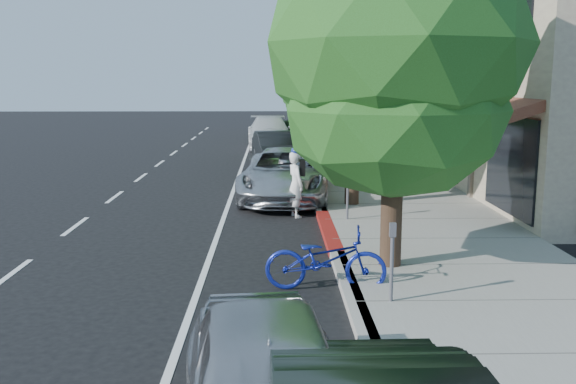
{
  "coord_description": "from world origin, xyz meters",
  "views": [
    {
      "loc": [
        -1.29,
        -13.6,
        3.59
      ],
      "look_at": [
        -1.0,
        -0.88,
        1.35
      ],
      "focal_mm": 40.0,
      "sensor_mm": 36.0,
      "label": 1
    }
  ],
  "objects_px": {
    "street_tree_5": "(307,61)",
    "pedestrian": "(417,151)",
    "street_tree_2": "(333,57)",
    "street_tree_4": "(313,65)",
    "cyclist": "(296,184)",
    "street_tree_1": "(355,24)",
    "street_tree_3": "(321,62)",
    "dark_sedan": "(276,150)",
    "white_pickup": "(270,132)",
    "dark_suv_far": "(286,132)",
    "street_tree_0": "(396,50)",
    "silver_suv": "(285,174)",
    "bicycle": "(326,259)"
  },
  "relations": [
    {
      "from": "street_tree_0",
      "to": "street_tree_5",
      "type": "xyz_separation_m",
      "value": [
        0.0,
        30.0,
        0.62
      ]
    },
    {
      "from": "street_tree_4",
      "to": "street_tree_5",
      "type": "bearing_deg",
      "value": 90.0
    },
    {
      "from": "silver_suv",
      "to": "white_pickup",
      "type": "bearing_deg",
      "value": 96.73
    },
    {
      "from": "street_tree_5",
      "to": "dark_sedan",
      "type": "relative_size",
      "value": 1.69
    },
    {
      "from": "street_tree_0",
      "to": "bicycle",
      "type": "xyz_separation_m",
      "value": [
        -1.3,
        -1.0,
        -3.56
      ]
    },
    {
      "from": "street_tree_3",
      "to": "street_tree_2",
      "type": "bearing_deg",
      "value": -90.0
    },
    {
      "from": "cyclist",
      "to": "dark_sedan",
      "type": "xyz_separation_m",
      "value": [
        -0.47,
        9.51,
        -0.13
      ]
    },
    {
      "from": "street_tree_5",
      "to": "white_pickup",
      "type": "bearing_deg",
      "value": -107.41
    },
    {
      "from": "street_tree_5",
      "to": "pedestrian",
      "type": "distance_m",
      "value": 20.04
    },
    {
      "from": "street_tree_5",
      "to": "silver_suv",
      "type": "distance_m",
      "value": 22.92
    },
    {
      "from": "street_tree_2",
      "to": "silver_suv",
      "type": "bearing_deg",
      "value": -112.06
    },
    {
      "from": "street_tree_0",
      "to": "street_tree_1",
      "type": "distance_m",
      "value": 6.07
    },
    {
      "from": "street_tree_4",
      "to": "cyclist",
      "type": "height_order",
      "value": "street_tree_4"
    },
    {
      "from": "street_tree_4",
      "to": "white_pickup",
      "type": "height_order",
      "value": "street_tree_4"
    },
    {
      "from": "pedestrian",
      "to": "dark_suv_far",
      "type": "bearing_deg",
      "value": -97.96
    },
    {
      "from": "bicycle",
      "to": "dark_sedan",
      "type": "height_order",
      "value": "dark_sedan"
    },
    {
      "from": "street_tree_1",
      "to": "street_tree_4",
      "type": "height_order",
      "value": "street_tree_1"
    },
    {
      "from": "dark_suv_far",
      "to": "street_tree_1",
      "type": "bearing_deg",
      "value": -77.28
    },
    {
      "from": "street_tree_3",
      "to": "dark_sedan",
      "type": "height_order",
      "value": "street_tree_3"
    },
    {
      "from": "silver_suv",
      "to": "dark_suv_far",
      "type": "height_order",
      "value": "silver_suv"
    },
    {
      "from": "street_tree_0",
      "to": "pedestrian",
      "type": "bearing_deg",
      "value": 75.06
    },
    {
      "from": "street_tree_0",
      "to": "street_tree_4",
      "type": "relative_size",
      "value": 0.99
    },
    {
      "from": "street_tree_5",
      "to": "street_tree_4",
      "type": "bearing_deg",
      "value": -90.0
    },
    {
      "from": "street_tree_1",
      "to": "dark_sedan",
      "type": "relative_size",
      "value": 1.78
    },
    {
      "from": "street_tree_4",
      "to": "cyclist",
      "type": "bearing_deg",
      "value": -94.81
    },
    {
      "from": "street_tree_2",
      "to": "street_tree_5",
      "type": "distance_m",
      "value": 18.0
    },
    {
      "from": "street_tree_3",
      "to": "silver_suv",
      "type": "bearing_deg",
      "value": -99.85
    },
    {
      "from": "dark_suv_far",
      "to": "cyclist",
      "type": "bearing_deg",
      "value": -82.49
    },
    {
      "from": "bicycle",
      "to": "dark_suv_far",
      "type": "bearing_deg",
      "value": 5.77
    },
    {
      "from": "street_tree_5",
      "to": "white_pickup",
      "type": "xyz_separation_m",
      "value": [
        -2.38,
        -7.6,
        -3.92
      ]
    },
    {
      "from": "street_tree_3",
      "to": "bicycle",
      "type": "bearing_deg",
      "value": -93.91
    },
    {
      "from": "street_tree_3",
      "to": "white_pickup",
      "type": "xyz_separation_m",
      "value": [
        -2.38,
        4.4,
        -3.56
      ]
    },
    {
      "from": "street_tree_2",
      "to": "street_tree_4",
      "type": "height_order",
      "value": "street_tree_2"
    },
    {
      "from": "street_tree_5",
      "to": "cyclist",
      "type": "height_order",
      "value": "street_tree_5"
    },
    {
      "from": "pedestrian",
      "to": "cyclist",
      "type": "bearing_deg",
      "value": 25.17
    },
    {
      "from": "dark_sedan",
      "to": "pedestrian",
      "type": "distance_m",
      "value": 6.33
    },
    {
      "from": "dark_sedan",
      "to": "dark_suv_far",
      "type": "xyz_separation_m",
      "value": [
        0.6,
        8.99,
        -0.01
      ]
    },
    {
      "from": "street_tree_0",
      "to": "bicycle",
      "type": "height_order",
      "value": "street_tree_0"
    },
    {
      "from": "street_tree_1",
      "to": "pedestrian",
      "type": "height_order",
      "value": "street_tree_1"
    },
    {
      "from": "street_tree_4",
      "to": "dark_sedan",
      "type": "height_order",
      "value": "street_tree_4"
    },
    {
      "from": "bicycle",
      "to": "dark_suv_far",
      "type": "distance_m",
      "value": 24.5
    },
    {
      "from": "street_tree_5",
      "to": "cyclist",
      "type": "distance_m",
      "value": 25.35
    },
    {
      "from": "white_pickup",
      "to": "dark_sedan",
      "type": "bearing_deg",
      "value": -90.37
    },
    {
      "from": "white_pickup",
      "to": "cyclist",
      "type": "bearing_deg",
      "value": -90.05
    },
    {
      "from": "street_tree_2",
      "to": "street_tree_4",
      "type": "bearing_deg",
      "value": 90.0
    },
    {
      "from": "dark_sedan",
      "to": "dark_suv_far",
      "type": "distance_m",
      "value": 9.01
    },
    {
      "from": "street_tree_5",
      "to": "street_tree_0",
      "type": "bearing_deg",
      "value": -90.0
    },
    {
      "from": "street_tree_0",
      "to": "street_tree_1",
      "type": "xyz_separation_m",
      "value": [
        0.0,
        6.0,
        0.95
      ]
    },
    {
      "from": "street_tree_2",
      "to": "cyclist",
      "type": "distance_m",
      "value": 7.99
    },
    {
      "from": "street_tree_4",
      "to": "dark_suv_far",
      "type": "xyz_separation_m",
      "value": [
        -1.47,
        -0.5,
        -3.63
      ]
    }
  ]
}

